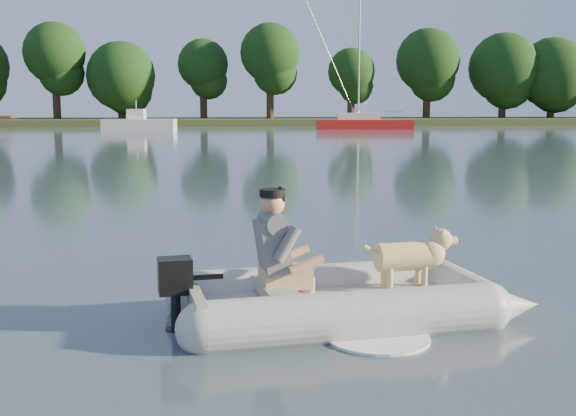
{
  "coord_description": "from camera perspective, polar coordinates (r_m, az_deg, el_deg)",
  "views": [
    {
      "loc": [
        -1.04,
        -6.72,
        2.09
      ],
      "look_at": [
        -0.17,
        2.35,
        0.75
      ],
      "focal_mm": 45.0,
      "sensor_mm": 36.0,
      "label": 1
    }
  ],
  "objects": [
    {
      "name": "outboard_motor",
      "position": [
        6.77,
        -8.88,
        -6.99
      ],
      "size": [
        0.45,
        0.34,
        0.78
      ],
      "primitive_type": null,
      "rotation": [
        0.0,
        0.0,
        0.15
      ],
      "color": "black",
      "rests_on": "dinghy"
    },
    {
      "name": "shore_bank",
      "position": [
        68.75,
        -4.63,
        6.79
      ],
      "size": [
        160.0,
        12.0,
        0.7
      ],
      "primitive_type": "cube",
      "color": "#47512D",
      "rests_on": "water"
    },
    {
      "name": "water",
      "position": [
        7.11,
        3.22,
        -8.73
      ],
      "size": [
        160.0,
        160.0,
        0.0
      ],
      "primitive_type": "plane",
      "color": "#4E606A",
      "rests_on": "ground"
    },
    {
      "name": "motorboat",
      "position": [
        55.23,
        -11.67,
        7.12
      ],
      "size": [
        5.69,
        2.58,
        2.34
      ],
      "primitive_type": null,
      "rotation": [
        0.0,
        0.0,
        -0.08
      ],
      "color": "white",
      "rests_on": "water"
    },
    {
      "name": "dinghy",
      "position": [
        7.03,
        4.55,
        -4.02
      ],
      "size": [
        5.0,
        3.79,
        1.37
      ],
      "primitive_type": null,
      "rotation": [
        0.0,
        0.0,
        0.15
      ],
      "color": "#A09F9B",
      "rests_on": "water"
    },
    {
      "name": "dog",
      "position": [
        7.32,
        9.19,
        -4.19
      ],
      "size": [
        0.96,
        0.46,
        0.61
      ],
      "primitive_type": null,
      "rotation": [
        0.0,
        0.0,
        0.15
      ],
      "color": "#D0BA78",
      "rests_on": "dinghy"
    },
    {
      "name": "treeline",
      "position": [
        68.2,
        0.26,
        11.05
      ],
      "size": [
        84.66,
        7.35,
        9.27
      ],
      "color": "#332316",
      "rests_on": "shore_bank"
    },
    {
      "name": "man",
      "position": [
        6.86,
        -1.05,
        -2.74
      ],
      "size": [
        0.8,
        0.71,
        1.06
      ],
      "primitive_type": null,
      "rotation": [
        0.0,
        0.0,
        0.15
      ],
      "color": "slate",
      "rests_on": "dinghy"
    },
    {
      "name": "sailboat",
      "position": [
        57.34,
        5.95,
        6.67
      ],
      "size": [
        7.68,
        2.98,
        10.31
      ],
      "rotation": [
        0.0,
        0.0,
        -0.1
      ],
      "color": "red",
      "rests_on": "water"
    }
  ]
}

